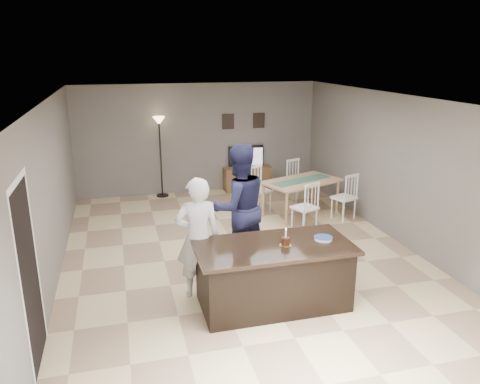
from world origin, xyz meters
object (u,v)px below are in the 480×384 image
object	(u,v)px
television	(247,157)
man	(239,207)
tv_console	(248,179)
kitchen_island	(273,274)
birthday_cake	(286,241)
plate_stack	(323,238)
dining_table	(301,186)
floor_lamp	(160,135)
woman	(198,238)

from	to	relation	value
television	man	size ratio (longest dim) A/B	0.44
tv_console	kitchen_island	bearing A→B (deg)	-102.16
birthday_cake	kitchen_island	bearing A→B (deg)	159.48
tv_console	man	bearing A→B (deg)	-107.60
plate_stack	dining_table	world-z (taller)	dining_table
tv_console	dining_table	world-z (taller)	dining_table
kitchen_island	birthday_cake	xyz separation A→B (m)	(0.15, -0.06, 0.50)
kitchen_island	tv_console	world-z (taller)	kitchen_island
birthday_cake	plate_stack	distance (m)	0.58
tv_console	television	distance (m)	0.57
plate_stack	floor_lamp	size ratio (longest dim) A/B	0.13
plate_stack	floor_lamp	xyz separation A→B (m)	(-1.70, 5.60, 0.60)
man	kitchen_island	bearing A→B (deg)	88.68
tv_console	television	world-z (taller)	television
man	floor_lamp	distance (m)	4.40
dining_table	woman	bearing A→B (deg)	-154.38
kitchen_island	birthday_cake	distance (m)	0.53
tv_console	television	xyz separation A→B (m)	(0.00, 0.07, 0.56)
tv_console	floor_lamp	bearing A→B (deg)	179.47
floor_lamp	kitchen_island	bearing A→B (deg)	-80.10
television	birthday_cake	xyz separation A→B (m)	(-1.05, -5.70, 0.10)
tv_console	dining_table	xyz separation A→B (m)	(0.60, -2.13, 0.34)
birthday_cake	dining_table	world-z (taller)	birthday_cake
birthday_cake	floor_lamp	distance (m)	5.78
plate_stack	dining_table	xyz separation A→B (m)	(1.07, 3.45, -0.28)
plate_stack	floor_lamp	distance (m)	5.88
dining_table	tv_console	bearing A→B (deg)	84.92
woman	plate_stack	xyz separation A→B (m)	(1.68, -0.56, 0.03)
television	woman	size ratio (longest dim) A/B	0.52
kitchen_island	television	xyz separation A→B (m)	(1.20, 5.64, 0.41)
kitchen_island	woman	bearing A→B (deg)	149.93
birthday_cake	floor_lamp	world-z (taller)	floor_lamp
man	birthday_cake	bearing A→B (deg)	94.51
kitchen_island	plate_stack	distance (m)	0.86
tv_console	plate_stack	world-z (taller)	plate_stack
television	woman	world-z (taller)	woman
plate_stack	floor_lamp	bearing A→B (deg)	106.93
birthday_cake	television	bearing A→B (deg)	79.54
television	man	world-z (taller)	man
tv_console	man	size ratio (longest dim) A/B	0.58
man	dining_table	xyz separation A→B (m)	(1.96, 2.15, -0.39)
plate_stack	tv_console	bearing A→B (deg)	85.16
kitchen_island	tv_console	size ratio (longest dim) A/B	1.79
kitchen_island	tv_console	bearing A→B (deg)	77.84
television	dining_table	size ratio (longest dim) A/B	0.40
plate_stack	dining_table	bearing A→B (deg)	72.74
birthday_cake	plate_stack	size ratio (longest dim) A/B	0.95
birthday_cake	tv_console	bearing A→B (deg)	79.41
floor_lamp	dining_table	bearing A→B (deg)	-37.73
television	birthday_cake	bearing A→B (deg)	79.54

